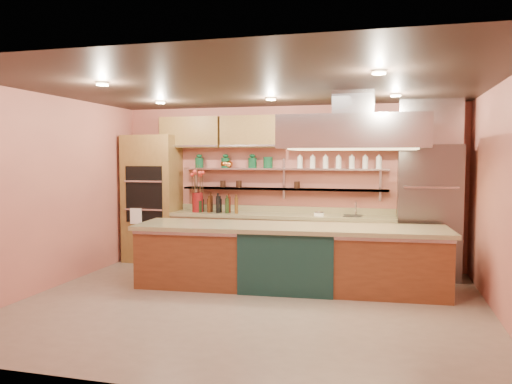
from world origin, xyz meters
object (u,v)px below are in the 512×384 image
(flower_vase, at_px, (198,202))
(kitchen_scale, at_px, (319,213))
(green_canister, at_px, (268,162))
(copper_kettle, at_px, (228,164))
(island, at_px, (289,257))
(refrigerator, at_px, (428,211))

(flower_vase, distance_m, kitchen_scale, 2.17)
(green_canister, bearing_deg, flower_vase, -169.91)
(flower_vase, height_order, kitchen_scale, flower_vase)
(copper_kettle, bearing_deg, flower_vase, -156.52)
(island, distance_m, flower_vase, 2.36)
(refrigerator, relative_size, green_canister, 10.75)
(flower_vase, bearing_deg, refrigerator, -0.15)
(island, height_order, copper_kettle, copper_kettle)
(island, bearing_deg, flower_vase, 142.68)
(copper_kettle, bearing_deg, green_canister, 0.00)
(island, xyz_separation_m, copper_kettle, (-1.39, 1.47, 1.32))
(refrigerator, distance_m, flower_vase, 3.90)
(flower_vase, bearing_deg, kitchen_scale, 0.00)
(island, xyz_separation_m, kitchen_scale, (0.27, 1.25, 0.52))
(island, xyz_separation_m, flower_vase, (-1.90, 1.25, 0.64))
(island, bearing_deg, kitchen_scale, 73.83)
(island, distance_m, kitchen_scale, 1.38)
(flower_vase, xyz_separation_m, kitchen_scale, (2.17, 0.00, -0.13))
(green_canister, bearing_deg, refrigerator, -4.93)
(island, height_order, flower_vase, flower_vase)
(green_canister, bearing_deg, kitchen_scale, -13.26)
(refrigerator, height_order, flower_vase, refrigerator)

